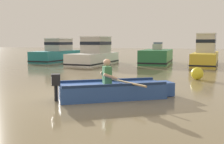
% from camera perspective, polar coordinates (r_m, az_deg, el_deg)
% --- Properties ---
extents(ground_plane, '(120.00, 120.00, 0.00)m').
position_cam_1_polar(ground_plane, '(8.75, -7.48, -4.68)').
color(ground_plane, '#7A6B4C').
extents(rowboat_with_person, '(3.40, 2.58, 1.19)m').
position_cam_1_polar(rowboat_with_person, '(8.03, 0.47, -3.81)').
color(rowboat_with_person, '#2D519E').
rests_on(rowboat_with_person, ground).
extents(moored_boat_teal, '(2.24, 5.33, 1.99)m').
position_cam_1_polar(moored_boat_teal, '(23.53, -11.70, 4.07)').
color(moored_boat_teal, '#1E727A').
rests_on(moored_boat_teal, ground).
extents(moored_boat_white, '(2.52, 5.31, 2.09)m').
position_cam_1_polar(moored_boat_white, '(20.26, -3.77, 3.89)').
color(moored_boat_white, white).
rests_on(moored_boat_white, ground).
extents(moored_boat_green, '(2.07, 4.70, 1.65)m').
position_cam_1_polar(moored_boat_green, '(20.88, 9.55, 3.21)').
color(moored_boat_green, '#287042').
rests_on(moored_boat_green, ground).
extents(moored_boat_yellow, '(2.17, 5.88, 2.30)m').
position_cam_1_polar(moored_boat_yellow, '(20.74, 19.45, 3.81)').
color(moored_boat_yellow, gold).
rests_on(moored_boat_yellow, ground).
extents(mooring_buoy, '(0.56, 0.56, 0.56)m').
position_cam_1_polar(mooring_buoy, '(12.46, 17.80, -0.30)').
color(mooring_buoy, yellow).
rests_on(mooring_buoy, ground).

